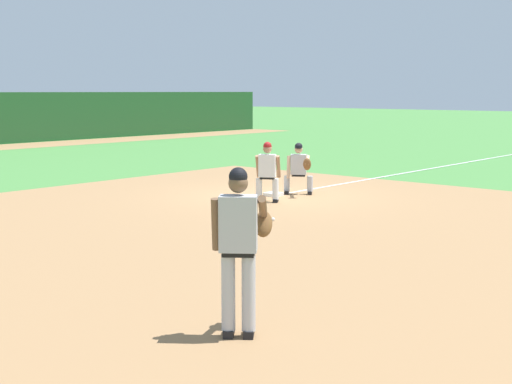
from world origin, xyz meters
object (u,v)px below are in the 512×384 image
pitcher (240,241)px  first_baseman (299,167)px  first_base_bag (273,194)px  baseball (273,219)px  baserunner (267,170)px

pitcher → first_baseman: pitcher is taller
first_base_bag → first_baseman: first_baseman is taller
baseball → first_baseman: 3.91m
first_base_bag → baseball: 3.53m
pitcher → first_baseman: bearing=34.2°
baserunner → first_baseman: bearing=7.9°
baseball → baserunner: size_ratio=0.05×
pitcher → first_base_bag: bearing=37.6°
pitcher → baserunner: 9.47m
first_base_bag → baseball: first_base_bag is taller
first_base_bag → pitcher: bearing=-142.4°
baserunner → pitcher: bearing=-141.7°
first_base_bag → first_baseman: bearing=-29.0°
baseball → baserunner: baserunner is taller
baserunner → baseball: bearing=-137.1°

